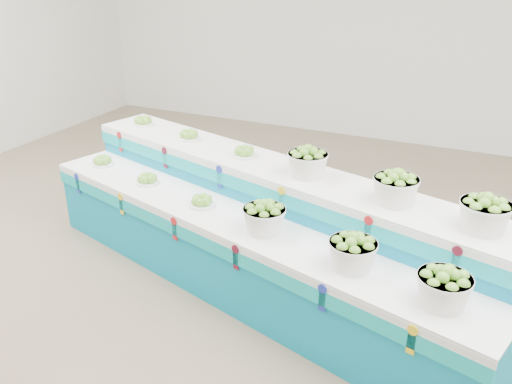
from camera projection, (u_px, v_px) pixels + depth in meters
ground at (245, 316)px, 4.38m from camera, size 10.00×10.00×0.00m
back_wall at (396, 7)px, 7.70m from camera, size 10.00×0.00×10.00m
display_stand at (256, 230)px, 4.67m from camera, size 4.59×2.34×1.02m
plate_lower_left at (102, 160)px, 5.48m from camera, size 0.27×0.27×0.10m
plate_lower_mid at (147, 178)px, 5.05m from camera, size 0.27×0.27×0.10m
plate_lower_right at (202, 200)px, 4.60m from camera, size 0.27×0.27×0.10m
basket_lower_left at (264, 217)px, 4.15m from camera, size 0.42×0.42×0.25m
basket_lower_mid at (353, 252)px, 3.67m from camera, size 0.42×0.42×0.25m
basket_lower_right at (444, 287)px, 3.28m from camera, size 0.42×0.42×0.25m
plate_upper_left at (143, 121)px, 5.74m from camera, size 0.27×0.27×0.10m
plate_upper_mid at (189, 134)px, 5.30m from camera, size 0.27×0.27×0.10m
plate_upper_right at (244, 151)px, 4.86m from camera, size 0.27×0.27×0.10m
basket_upper_left at (308, 162)px, 4.40m from camera, size 0.42×0.42×0.25m
basket_upper_mid at (396, 187)px, 3.93m from camera, size 0.42×0.42×0.25m
basket_upper_right at (485, 213)px, 3.54m from camera, size 0.42×0.42×0.25m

